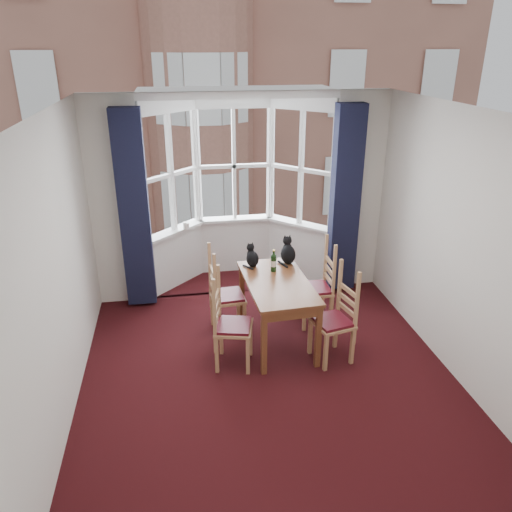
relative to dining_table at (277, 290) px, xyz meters
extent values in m
plane|color=black|center=(-0.23, -0.85, -0.69)|extent=(4.50, 4.50, 0.00)
plane|color=white|center=(-0.23, -0.85, 2.11)|extent=(4.50, 4.50, 0.00)
plane|color=silver|center=(-2.23, -0.85, 0.71)|extent=(0.00, 4.50, 4.50)
plane|color=silver|center=(1.77, -0.85, 0.71)|extent=(0.00, 4.50, 4.50)
plane|color=silver|center=(-0.23, -3.10, 0.71)|extent=(4.00, 0.00, 4.00)
cube|color=silver|center=(-1.88, 1.40, 0.71)|extent=(0.70, 0.12, 2.80)
cube|color=silver|center=(1.42, 1.40, 0.71)|extent=(0.70, 0.12, 2.80)
cube|color=black|center=(-1.65, 1.22, 0.66)|extent=(0.38, 0.22, 2.60)
cube|color=black|center=(1.19, 1.22, 0.66)|extent=(0.38, 0.22, 2.60)
cube|color=brown|center=(0.00, 0.00, 0.09)|extent=(0.79, 1.37, 0.04)
cube|color=brown|center=(-0.27, -0.63, -0.31)|extent=(0.06, 0.06, 0.76)
cube|color=brown|center=(-0.34, 0.60, -0.31)|extent=(0.06, 0.06, 0.76)
cube|color=brown|center=(0.34, -0.60, -0.31)|extent=(0.06, 0.06, 0.76)
cube|color=brown|center=(0.27, 0.63, -0.31)|extent=(0.06, 0.06, 0.76)
cube|color=tan|center=(-0.57, -0.40, -0.21)|extent=(0.49, 0.50, 0.06)
cube|color=#4D0D17|center=(-0.57, -0.40, -0.19)|extent=(0.44, 0.45, 0.03)
cube|color=tan|center=(-0.55, 0.32, -0.21)|extent=(0.43, 0.45, 0.06)
cube|color=#4D0D17|center=(-0.55, 0.32, -0.19)|extent=(0.39, 0.41, 0.03)
cube|color=tan|center=(0.53, -0.48, -0.21)|extent=(0.48, 0.50, 0.06)
cube|color=#4D0D17|center=(0.53, -0.48, -0.19)|extent=(0.44, 0.45, 0.03)
cube|color=tan|center=(0.56, 0.35, -0.21)|extent=(0.40, 0.42, 0.06)
cube|color=#4D0D17|center=(0.56, 0.35, -0.19)|extent=(0.36, 0.38, 0.03)
ellipsoid|color=black|center=(-0.22, 0.47, 0.20)|extent=(0.19, 0.23, 0.20)
sphere|color=black|center=(-0.23, 0.54, 0.33)|extent=(0.11, 0.11, 0.09)
cone|color=black|center=(-0.26, 0.54, 0.38)|extent=(0.04, 0.04, 0.04)
cone|color=black|center=(-0.21, 0.55, 0.38)|extent=(0.04, 0.04, 0.04)
ellipsoid|color=black|center=(0.24, 0.50, 0.22)|extent=(0.20, 0.25, 0.24)
sphere|color=black|center=(0.24, 0.58, 0.38)|extent=(0.12, 0.12, 0.11)
cone|color=black|center=(0.21, 0.58, 0.43)|extent=(0.04, 0.04, 0.05)
cone|color=black|center=(0.27, 0.58, 0.43)|extent=(0.04, 0.04, 0.05)
cylinder|color=black|center=(0.01, 0.28, 0.21)|extent=(0.07, 0.07, 0.20)
sphere|color=black|center=(0.01, 0.28, 0.30)|extent=(0.06, 0.06, 0.06)
cylinder|color=black|center=(0.01, 0.28, 0.34)|extent=(0.03, 0.03, 0.09)
cylinder|color=gold|center=(0.01, 0.28, 0.38)|extent=(0.03, 0.03, 0.02)
cylinder|color=silver|center=(0.01, 0.28, 0.21)|extent=(0.07, 0.07, 0.08)
cylinder|color=white|center=(-1.00, 1.75, 0.23)|extent=(0.06, 0.06, 0.11)
cylinder|color=white|center=(-0.97, 1.78, 0.22)|extent=(0.06, 0.06, 0.09)
plane|color=#333335|center=(-0.23, 31.40, -6.69)|extent=(80.00, 80.00, 0.00)
cube|color=#A56855|center=(-0.23, 13.40, 0.31)|extent=(18.00, 6.00, 14.00)
cylinder|color=#A56855|center=(-0.23, 10.40, 0.31)|extent=(3.20, 3.20, 14.00)
camera|label=1|loc=(-1.10, -5.10, 2.66)|focal=35.00mm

